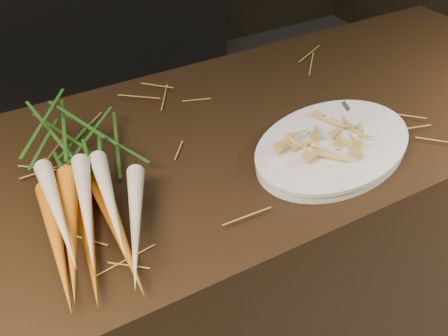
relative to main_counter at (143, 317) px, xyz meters
The scene contains 7 objects.
main_counter is the anchor object (origin of this frame).
back_counter 1.90m from the main_counter, 80.93° to the left, with size 1.82×0.62×0.84m.
straw_bedding 0.46m from the main_counter, 90.00° to the left, with size 1.40×0.60×0.02m, color #A4872A, non-canonical shape.
root_veg_bunch 0.51m from the main_counter, behind, with size 0.28×0.59×0.10m.
serving_platter 0.63m from the main_counter, 22.13° to the right, with size 0.39×0.26×0.02m, color white, non-canonical shape.
roasted_veg_heap 0.65m from the main_counter, 22.13° to the right, with size 0.19×0.14×0.04m, color gold, non-canonical shape.
serving_fork 0.73m from the main_counter, 14.29° to the right, with size 0.01×0.15×0.00m, color silver.
Camera 1 is at (-0.29, -0.57, 1.56)m, focal length 45.00 mm.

